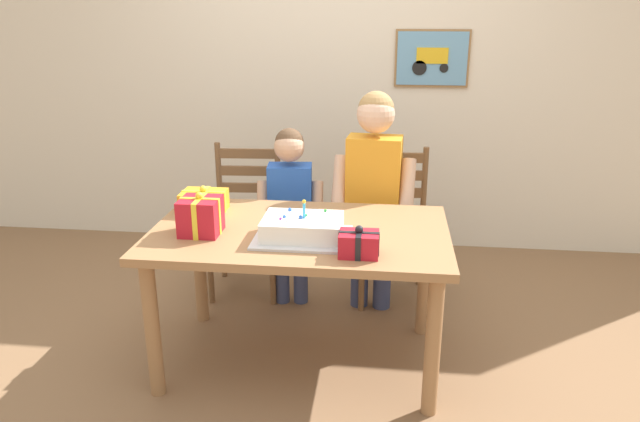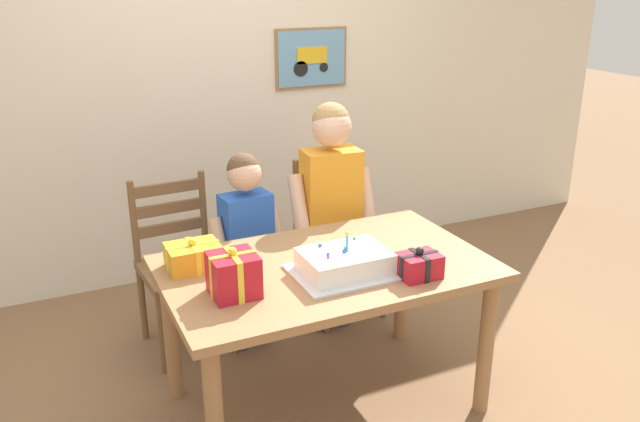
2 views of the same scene
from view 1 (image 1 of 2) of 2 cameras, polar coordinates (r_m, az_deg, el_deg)
The scene contains 11 objects.
ground_plane at distance 3.21m, azimuth -1.79°, elevation -13.87°, with size 20.00×20.00×0.00m, color #846042.
back_wall at distance 4.42m, azimuth 1.34°, elevation 13.24°, with size 6.40×0.11×2.60m.
dining_table at distance 2.92m, azimuth -1.91°, elevation -3.53°, with size 1.42×0.87×0.72m.
birthday_cake at distance 2.76m, azimuth -1.67°, elevation -1.71°, with size 0.44×0.34×0.19m.
gift_box_red_large at distance 3.18m, azimuth -10.94°, elevation 0.90°, with size 0.23×0.18×0.14m.
gift_box_beside_cake at distance 2.58m, azimuth 3.70°, elevation -3.11°, with size 0.18×0.14×0.14m.
gift_box_corner_small at distance 2.86m, azimuth -11.25°, elevation -0.47°, with size 0.19×0.19×0.21m.
chair_left at distance 3.80m, azimuth -7.02°, elevation -0.73°, with size 0.45×0.45×0.92m.
chair_right at distance 3.71m, azimuth 6.98°, elevation -1.28°, with size 0.44×0.44×0.92m.
child_older at distance 3.44m, azimuth 5.11°, elevation 2.82°, with size 0.48×0.28×1.30m.
child_younger at distance 3.52m, azimuth -2.85°, elevation 1.01°, with size 0.40×0.24×1.08m.
Camera 1 is at (0.40, -2.67, 1.74)m, focal length 33.77 mm.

